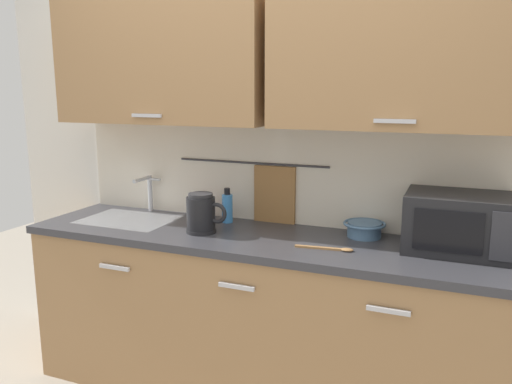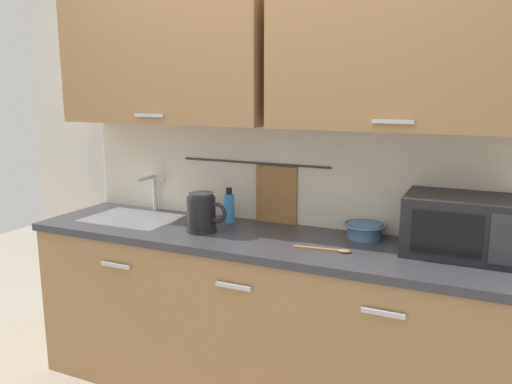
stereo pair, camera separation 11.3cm
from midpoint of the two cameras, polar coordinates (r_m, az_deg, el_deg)
The scene contains 9 objects.
counter_unit at distance 2.78m, azimuth -0.82°, elevation -13.72°, with size 2.53×0.64×0.90m.
back_wall_assembly at distance 2.73m, azimuth 1.26°, elevation 9.02°, with size 3.70×0.41×2.50m.
sink_faucet at distance 3.17m, azimuth -12.99°, elevation 0.37°, with size 0.09×0.17×0.22m.
microwave at distance 2.49m, azimuth 20.40°, elevation -3.26°, with size 0.46×0.35×0.27m.
electric_kettle at distance 2.67m, azimuth -7.31°, elevation -2.41°, with size 0.23×0.16×0.21m.
dish_soap_bottle at distance 2.86m, azimuth -4.36°, elevation -1.73°, with size 0.06×0.06×0.20m.
mug_near_sink at distance 2.91m, azimuth -7.58°, elevation -2.37°, with size 0.12×0.08×0.09m.
mixing_bowl at distance 2.63m, azimuth 10.82°, elevation -4.02°, with size 0.21×0.21×0.08m.
wooden_spoon at distance 2.41m, azimuth 7.07°, elevation -6.32°, with size 0.28×0.06×0.01m.
Camera 1 is at (0.92, -2.03, 1.64)m, focal length 35.75 mm.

